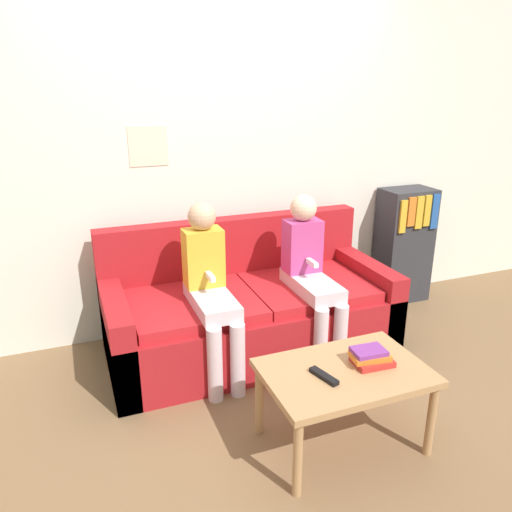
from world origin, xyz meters
name	(u,v)px	position (x,y,z in m)	size (l,w,h in m)	color
ground_plane	(281,390)	(0.00, 0.00, 0.00)	(10.00, 10.00, 0.00)	brown
wall_back	(222,153)	(0.00, 1.08, 1.30)	(8.00, 0.06, 2.60)	silver
couch	(249,311)	(0.00, 0.56, 0.28)	(1.92, 0.87, 0.87)	maroon
coffee_table	(345,379)	(0.10, -0.54, 0.38)	(0.81, 0.54, 0.44)	#AD7F51
person_left	(210,284)	(-0.33, 0.35, 0.61)	(0.24, 0.59, 1.10)	silver
person_right	(311,270)	(0.36, 0.35, 0.61)	(0.24, 0.59, 1.09)	silver
tv_remote	(324,376)	(-0.03, -0.57, 0.45)	(0.08, 0.17, 0.02)	black
book_stack	(371,357)	(0.25, -0.54, 0.48)	(0.21, 0.15, 0.08)	red
bookshelf	(404,245)	(1.52, 0.89, 0.48)	(0.42, 0.30, 0.96)	#2D2D33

